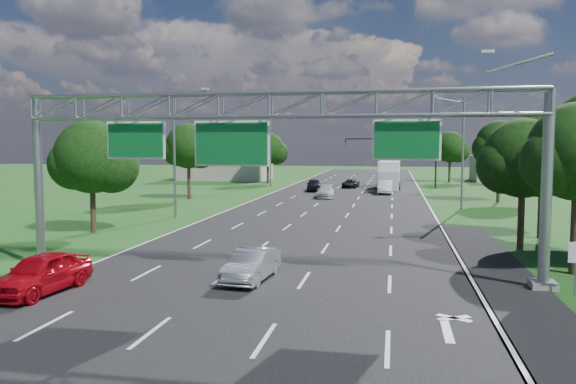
% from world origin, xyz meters
% --- Properties ---
extents(ground, '(220.00, 220.00, 0.00)m').
position_xyz_m(ground, '(0.00, 30.00, 0.00)').
color(ground, '#1A4E17').
rests_on(ground, ground).
extents(road, '(18.00, 180.00, 0.02)m').
position_xyz_m(road, '(0.00, 30.00, 0.00)').
color(road, black).
rests_on(road, ground).
extents(road_flare, '(3.00, 30.00, 0.02)m').
position_xyz_m(road_flare, '(10.20, 14.00, 0.00)').
color(road_flare, black).
rests_on(road_flare, ground).
extents(sign_gantry, '(23.50, 1.00, 9.56)m').
position_xyz_m(sign_gantry, '(0.33, 12.00, 6.89)').
color(sign_gantry, gray).
rests_on(sign_gantry, ground).
extents(regulatory_sign, '(0.60, 0.08, 2.10)m').
position_xyz_m(regulatory_sign, '(12.40, 10.98, 1.51)').
color(regulatory_sign, gray).
rests_on(regulatory_sign, ground).
extents(traffic_signal, '(12.21, 0.24, 7.00)m').
position_xyz_m(traffic_signal, '(7.48, 65.00, 5.17)').
color(traffic_signal, black).
rests_on(traffic_signal, ground).
extents(streetlight_l_near, '(2.97, 0.22, 10.16)m').
position_xyz_m(streetlight_l_near, '(-11.30, 30.00, 5.58)').
color(streetlight_l_near, gray).
rests_on(streetlight_l_near, ground).
extents(streetlight_l_far, '(2.97, 0.22, 10.16)m').
position_xyz_m(streetlight_l_far, '(-11.30, 65.00, 5.58)').
color(streetlight_l_far, gray).
rests_on(streetlight_l_far, ground).
extents(streetlight_r_mid, '(2.97, 0.22, 10.16)m').
position_xyz_m(streetlight_r_mid, '(11.30, 40.00, 5.58)').
color(streetlight_r_mid, gray).
rests_on(streetlight_r_mid, ground).
extents(tree_verge_la, '(5.76, 4.80, 7.40)m').
position_xyz_m(tree_verge_la, '(-13.92, 22.04, 4.76)').
color(tree_verge_la, '#2D2116').
rests_on(tree_verge_la, ground).
extents(tree_verge_lb, '(5.76, 4.80, 8.06)m').
position_xyz_m(tree_verge_lb, '(-15.92, 45.04, 5.41)').
color(tree_verge_lb, '#2D2116').
rests_on(tree_verge_lb, ground).
extents(tree_verge_lc, '(5.76, 4.80, 7.62)m').
position_xyz_m(tree_verge_lc, '(-12.92, 70.04, 4.98)').
color(tree_verge_lc, '#2D2116').
rests_on(tree_verge_lc, ground).
extents(tree_verge_rd, '(5.76, 4.80, 8.28)m').
position_xyz_m(tree_verge_rd, '(16.08, 48.04, 5.63)').
color(tree_verge_rd, '#2D2116').
rests_on(tree_verge_rd, ground).
extents(tree_verge_re, '(5.76, 4.80, 7.84)m').
position_xyz_m(tree_verge_re, '(14.08, 78.04, 5.20)').
color(tree_verge_re, '#2D2116').
rests_on(tree_verge_re, ground).
extents(building_left, '(14.00, 10.00, 5.00)m').
position_xyz_m(building_left, '(-22.00, 78.00, 2.50)').
color(building_left, gray).
rests_on(building_left, ground).
extents(building_right, '(12.00, 9.00, 4.00)m').
position_xyz_m(building_right, '(24.00, 82.00, 2.00)').
color(building_right, gray).
rests_on(building_right, ground).
extents(red_coupe, '(2.27, 4.80, 1.58)m').
position_xyz_m(red_coupe, '(-8.00, 7.60, 0.79)').
color(red_coupe, '#B40813').
rests_on(red_coupe, ground).
extents(silver_sedan, '(1.79, 4.25, 1.37)m').
position_xyz_m(silver_sedan, '(-0.42, 11.13, 0.68)').
color(silver_sedan, '#9CA1A7').
rests_on(silver_sedan, ground).
extents(car_queue_a, '(2.35, 4.82, 1.35)m').
position_xyz_m(car_queue_a, '(-1.81, 49.19, 0.68)').
color(car_queue_a, '#B9B9B9').
rests_on(car_queue_a, ground).
extents(car_queue_b, '(2.27, 4.29, 1.15)m').
position_xyz_m(car_queue_b, '(-0.18, 63.90, 0.58)').
color(car_queue_b, black).
rests_on(car_queue_b, ground).
extents(car_queue_c, '(2.44, 4.75, 1.55)m').
position_xyz_m(car_queue_c, '(-4.26, 57.53, 0.77)').
color(car_queue_c, black).
rests_on(car_queue_c, ground).
extents(car_queue_d, '(1.70, 4.77, 1.57)m').
position_xyz_m(car_queue_d, '(4.53, 55.67, 0.78)').
color(car_queue_d, white).
rests_on(car_queue_d, ground).
extents(box_truck, '(2.92, 9.50, 3.58)m').
position_xyz_m(box_truck, '(4.91, 63.90, 1.72)').
color(box_truck, silver).
rests_on(box_truck, ground).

